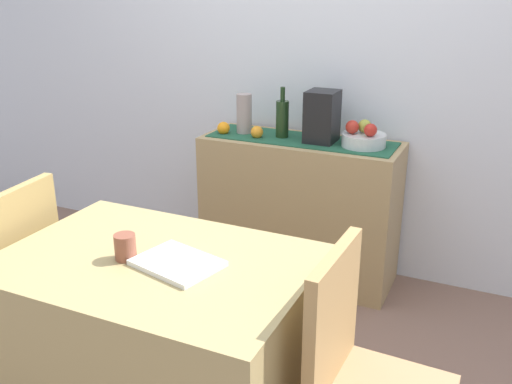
{
  "coord_description": "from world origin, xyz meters",
  "views": [
    {
      "loc": [
        1.08,
        -1.94,
        1.64
      ],
      "look_at": [
        0.02,
        0.36,
        0.71
      ],
      "focal_mm": 39.5,
      "sensor_mm": 36.0,
      "label": 1
    }
  ],
  "objects": [
    {
      "name": "ground_plane",
      "position": [
        0.0,
        0.0,
        -0.01
      ],
      "size": [
        6.4,
        6.4,
        0.02
      ],
      "primitive_type": "cube",
      "color": "#7F5F52",
      "rests_on": "ground"
    },
    {
      "name": "room_wall_rear",
      "position": [
        0.0,
        1.18,
        1.35
      ],
      "size": [
        6.4,
        0.06,
        2.7
      ],
      "primitive_type": "cube",
      "color": "silver",
      "rests_on": "ground"
    },
    {
      "name": "sideboard_console",
      "position": [
        0.04,
        0.92,
        0.42
      ],
      "size": [
        1.11,
        0.42,
        0.83
      ],
      "primitive_type": "cube",
      "color": "tan",
      "rests_on": "ground"
    },
    {
      "name": "table_runner",
      "position": [
        0.04,
        0.92,
        0.83
      ],
      "size": [
        1.05,
        0.32,
        0.01
      ],
      "primitive_type": "cube",
      "color": "#1F533A",
      "rests_on": "sideboard_console"
    },
    {
      "name": "fruit_bowl",
      "position": [
        0.39,
        0.92,
        0.87
      ],
      "size": [
        0.23,
        0.23,
        0.07
      ],
      "primitive_type": "cylinder",
      "color": "silver",
      "rests_on": "table_runner"
    },
    {
      "name": "apple_front",
      "position": [
        0.43,
        0.88,
        0.94
      ],
      "size": [
        0.07,
        0.07,
        0.07
      ],
      "primitive_type": "sphere",
      "color": "#B4271D",
      "rests_on": "fruit_bowl"
    },
    {
      "name": "apple_center",
      "position": [
        0.33,
        0.9,
        0.94
      ],
      "size": [
        0.07,
        0.07,
        0.07
      ],
      "primitive_type": "sphere",
      "color": "#B12D20",
      "rests_on": "fruit_bowl"
    },
    {
      "name": "apple_rear",
      "position": [
        0.39,
        0.95,
        0.94
      ],
      "size": [
        0.07,
        0.07,
        0.07
      ],
      "primitive_type": "sphere",
      "color": "#9BA03A",
      "rests_on": "fruit_bowl"
    },
    {
      "name": "wine_bottle",
      "position": [
        -0.08,
        0.92,
        0.94
      ],
      "size": [
        0.07,
        0.07,
        0.29
      ],
      "color": "#1A3016",
      "rests_on": "sideboard_console"
    },
    {
      "name": "coffee_maker",
      "position": [
        0.16,
        0.92,
        0.97
      ],
      "size": [
        0.16,
        0.18,
        0.28
      ],
      "primitive_type": "cube",
      "color": "black",
      "rests_on": "sideboard_console"
    },
    {
      "name": "ceramic_vase",
      "position": [
        -0.31,
        0.92,
        0.95
      ],
      "size": [
        0.09,
        0.09,
        0.23
      ],
      "primitive_type": "cylinder",
      "color": "#9E8D8B",
      "rests_on": "sideboard_console"
    },
    {
      "name": "orange_loose_near_bowl",
      "position": [
        -0.41,
        0.85,
        0.87
      ],
      "size": [
        0.07,
        0.07,
        0.07
      ],
      "primitive_type": "sphere",
      "color": "orange",
      "rests_on": "sideboard_console"
    },
    {
      "name": "orange_loose_far",
      "position": [
        -0.2,
        0.85,
        0.87
      ],
      "size": [
        0.07,
        0.07,
        0.07
      ],
      "primitive_type": "sphere",
      "color": "orange",
      "rests_on": "sideboard_console"
    },
    {
      "name": "dining_table",
      "position": [
        0.02,
        -0.49,
        0.37
      ],
      "size": [
        1.1,
        0.76,
        0.74
      ],
      "primitive_type": "cube",
      "color": "tan",
      "rests_on": "ground"
    },
    {
      "name": "open_book",
      "position": [
        0.12,
        -0.49,
        0.75
      ],
      "size": [
        0.32,
        0.27,
        0.02
      ],
      "primitive_type": "cube",
      "rotation": [
        0.0,
        0.0,
        -0.24
      ],
      "color": "white",
      "rests_on": "dining_table"
    },
    {
      "name": "coffee_cup",
      "position": [
        -0.07,
        -0.53,
        0.79
      ],
      "size": [
        0.08,
        0.08,
        0.09
      ],
      "primitive_type": "cylinder",
      "color": "brown",
      "rests_on": "dining_table"
    },
    {
      "name": "chair_near_window",
      "position": [
        -0.79,
        -0.49,
        0.27
      ],
      "size": [
        0.44,
        0.44,
        0.9
      ],
      "color": "tan",
      "rests_on": "ground"
    }
  ]
}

